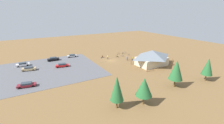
# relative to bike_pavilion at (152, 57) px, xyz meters

# --- Properties ---
(ground) EXTENTS (160.00, 160.00, 0.00)m
(ground) POSITION_rel_bike_pavilion_xyz_m (11.02, -12.81, -3.30)
(ground) COLOR brown
(ground) RESTS_ON ground
(parking_lot_asphalt) EXTENTS (34.41, 30.93, 0.05)m
(parking_lot_asphalt) POSITION_rel_bike_pavilion_xyz_m (35.52, -14.13, -3.27)
(parking_lot_asphalt) COLOR #56565B
(parking_lot_asphalt) RESTS_ON ground
(bike_pavilion) EXTENTS (13.13, 9.58, 5.95)m
(bike_pavilion) POSITION_rel_bike_pavilion_xyz_m (0.00, 0.00, 0.00)
(bike_pavilion) COLOR beige
(bike_pavilion) RESTS_ON ground
(trash_bin) EXTENTS (0.60, 0.60, 0.90)m
(trash_bin) POSITION_rel_bike_pavilion_xyz_m (12.02, -18.92, -2.85)
(trash_bin) COLOR brown
(trash_bin) RESTS_ON ground
(lot_sign) EXTENTS (0.56, 0.08, 2.20)m
(lot_sign) POSITION_rel_bike_pavilion_xyz_m (15.33, -12.91, -1.88)
(lot_sign) COLOR #99999E
(lot_sign) RESTS_ON ground
(pine_far_east) EXTENTS (2.93, 2.93, 7.44)m
(pine_far_east) POSITION_rel_bike_pavilion_xyz_m (26.55, 17.77, 1.37)
(pine_far_east) COLOR brown
(pine_far_east) RESTS_ON ground
(pine_center) EXTENTS (3.72, 3.72, 6.42)m
(pine_center) POSITION_rel_bike_pavilion_xyz_m (20.65, 19.50, 1.04)
(pine_center) COLOR brown
(pine_center) RESTS_ON ground
(pine_far_west) EXTENTS (3.16, 3.16, 7.11)m
(pine_far_west) POSITION_rel_bike_pavilion_xyz_m (-4.24, 18.95, 1.23)
(pine_far_west) COLOR brown
(pine_far_west) RESTS_ON ground
(pine_east) EXTENTS (3.78, 3.78, 7.73)m
(pine_east) POSITION_rel_bike_pavilion_xyz_m (7.37, 17.08, 1.70)
(pine_east) COLOR brown
(pine_east) RESTS_ON ground
(bicycle_white_yard_front) EXTENTS (0.71, 1.65, 0.79)m
(bicycle_white_yard_front) POSITION_rel_bike_pavilion_xyz_m (-1.16, -20.19, -2.94)
(bicycle_white_yard_front) COLOR black
(bicycle_white_yard_front) RESTS_ON ground
(bicycle_orange_front_row) EXTENTS (1.78, 0.48, 0.80)m
(bicycle_orange_front_row) POSITION_rel_bike_pavilion_xyz_m (2.55, -20.34, -2.93)
(bicycle_orange_front_row) COLOR black
(bicycle_orange_front_row) RESTS_ON ground
(bicycle_black_yard_right) EXTENTS (0.48, 1.79, 0.82)m
(bicycle_black_yard_right) POSITION_rel_bike_pavilion_xyz_m (6.17, -15.31, -2.93)
(bicycle_black_yard_right) COLOR black
(bicycle_black_yard_right) RESTS_ON ground
(bicycle_blue_near_sign) EXTENTS (1.68, 0.48, 0.87)m
(bicycle_blue_near_sign) POSITION_rel_bike_pavilion_xyz_m (-0.25, -15.63, -2.91)
(bicycle_blue_near_sign) COLOR black
(bicycle_blue_near_sign) RESTS_ON ground
(bicycle_green_edge_north) EXTENTS (1.60, 0.50, 0.81)m
(bicycle_green_edge_north) POSITION_rel_bike_pavilion_xyz_m (-6.67, -6.92, -2.95)
(bicycle_green_edge_north) COLOR black
(bicycle_green_edge_north) RESTS_ON ground
(bicycle_teal_yard_left) EXTENTS (0.48, 1.69, 0.77)m
(bicycle_teal_yard_left) POSITION_rel_bike_pavilion_xyz_m (-10.13, -11.53, -2.95)
(bicycle_teal_yard_left) COLOR black
(bicycle_teal_yard_left) RESTS_ON ground
(bicycle_red_back_row) EXTENTS (1.71, 0.73, 0.91)m
(bicycle_red_back_row) POSITION_rel_bike_pavilion_xyz_m (-10.06, -8.63, -2.90)
(bicycle_red_back_row) COLOR black
(bicycle_red_back_row) RESTS_ON ground
(bicycle_silver_lone_east) EXTENTS (1.07, 1.34, 0.83)m
(bicycle_silver_lone_east) POSITION_rel_bike_pavilion_xyz_m (0.57, -19.56, -2.91)
(bicycle_silver_lone_east) COLOR black
(bicycle_silver_lone_east) RESTS_ON ground
(bicycle_purple_lone_west) EXTENTS (0.87, 1.54, 0.88)m
(bicycle_purple_lone_west) POSITION_rel_bike_pavilion_xyz_m (3.42, -15.41, -2.90)
(bicycle_purple_lone_west) COLOR black
(bicycle_purple_lone_west) RESTS_ON ground
(bicycle_yellow_edge_south) EXTENTS (1.52, 0.85, 0.83)m
(bicycle_yellow_edge_south) POSITION_rel_bike_pavilion_xyz_m (5.52, -17.06, -2.93)
(bicycle_yellow_edge_south) COLOR black
(bicycle_yellow_edge_south) RESTS_ON ground
(car_red_end_stall) EXTENTS (4.96, 2.56, 1.40)m
(car_red_end_stall) POSITION_rel_bike_pavilion_xyz_m (30.93, -14.87, -2.55)
(car_red_end_stall) COLOR red
(car_red_end_stall) RESTS_ON parking_lot_asphalt
(car_black_aisle_side) EXTENTS (4.81, 2.01, 1.51)m
(car_black_aisle_side) POSITION_rel_bike_pavilion_xyz_m (32.44, -24.78, -2.50)
(car_black_aisle_side) COLOR black
(car_black_aisle_side) RESTS_ON parking_lot_asphalt
(car_tan_back_corner) EXTENTS (4.87, 2.85, 1.37)m
(car_tan_back_corner) POSITION_rel_bike_pavilion_xyz_m (42.08, -16.89, -2.56)
(car_tan_back_corner) COLOR tan
(car_tan_back_corner) RESTS_ON parking_lot_asphalt
(car_silver_near_entry) EXTENTS (4.45, 2.28, 1.27)m
(car_silver_near_entry) POSITION_rel_bike_pavilion_xyz_m (23.94, -26.33, -2.61)
(car_silver_near_entry) COLOR #BCBCC1
(car_silver_near_entry) RESTS_ON parking_lot_asphalt
(car_white_front_row) EXTENTS (4.64, 1.92, 1.41)m
(car_white_front_row) POSITION_rel_bike_pavilion_xyz_m (43.85, -23.27, -2.54)
(car_white_front_row) COLOR white
(car_white_front_row) RESTS_ON parking_lot_asphalt
(car_maroon_by_curb) EXTENTS (5.03, 2.59, 1.28)m
(car_maroon_by_curb) POSITION_rel_bike_pavilion_xyz_m (43.26, -2.98, -2.60)
(car_maroon_by_curb) COLOR maroon
(car_maroon_by_curb) RESTS_ON parking_lot_asphalt
(visitor_crossing_yard) EXTENTS (0.39, 0.36, 1.78)m
(visitor_crossing_yard) POSITION_rel_bike_pavilion_xyz_m (11.11, -15.42, -2.36)
(visitor_crossing_yard) COLOR #2D3347
(visitor_crossing_yard) RESTS_ON ground
(visitor_by_pavilion) EXTENTS (0.40, 0.37, 1.85)m
(visitor_by_pavilion) POSITION_rel_bike_pavilion_xyz_m (4.60, -9.81, -2.32)
(visitor_by_pavilion) COLOR #2D3347
(visitor_by_pavilion) RESTS_ON ground
(visitor_at_bikes) EXTENTS (0.38, 0.36, 1.71)m
(visitor_at_bikes) POSITION_rel_bike_pavilion_xyz_m (2.87, -8.53, -2.40)
(visitor_at_bikes) COLOR #2D3347
(visitor_at_bikes) RESTS_ON ground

